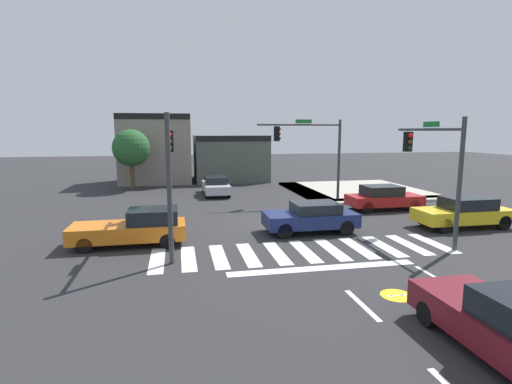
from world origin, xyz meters
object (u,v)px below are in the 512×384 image
car_orange (135,228)px  roadside_tree (131,148)px  car_navy (311,217)px  car_yellow (464,212)px  traffic_signal_southwest (169,158)px  car_silver (216,186)px  traffic_signal_southeast (434,157)px  traffic_signal_northeast (311,144)px  car_red (383,197)px

car_orange → roadside_tree: bearing=-83.8°
car_navy → car_yellow: bearing=175.4°
traffic_signal_southwest → roadside_tree: (-3.30, 17.03, -0.31)m
car_silver → car_orange: bearing=-20.4°
car_orange → traffic_signal_southeast: bearing=172.7°
traffic_signal_southwest → traffic_signal_northeast: (8.94, 8.84, 0.20)m
car_yellow → car_orange: bearing=-0.4°
traffic_signal_southwest → car_orange: traffic_signal_southwest is taller
car_navy → car_silver: bearing=-74.2°
car_red → roadside_tree: size_ratio=0.90×
traffic_signal_southeast → traffic_signal_southwest: bearing=85.8°
traffic_signal_northeast → car_navy: bearing=71.5°
car_orange → car_red: 14.81m
car_orange → car_red: bearing=-161.4°
traffic_signal_southwest → car_orange: (-1.53, 0.81, -2.95)m
car_red → roadside_tree: bearing=144.0°
car_red → traffic_signal_northeast: bearing=137.3°
car_navy → car_orange: bearing=3.6°
traffic_signal_southwest → car_yellow: size_ratio=1.14×
traffic_signal_southeast → car_silver: 16.42m
car_yellow → car_orange: 15.69m
traffic_signal_southwest → car_silver: bearing=-13.1°
traffic_signal_southwest → roadside_tree: bearing=11.0°
car_silver → car_red: 12.13m
car_yellow → roadside_tree: roadside_tree is taller
car_silver → traffic_signal_northeast: bearing=53.5°
traffic_signal_southeast → car_red: 7.10m
car_silver → car_navy: car_navy is taller
traffic_signal_southeast → car_red: bearing=-11.9°
car_red → car_navy: bearing=-145.2°
traffic_signal_southwest → car_silver: size_ratio=1.24×
roadside_tree → car_yellow: bearing=-43.1°
traffic_signal_northeast → car_yellow: size_ratio=1.21×
traffic_signal_southwest → traffic_signal_northeast: traffic_signal_northeast is taller
traffic_signal_southeast → roadside_tree: 22.97m
traffic_signal_northeast → car_yellow: traffic_signal_northeast is taller
car_red → car_orange: bearing=-161.4°
car_silver → car_red: bearing=51.0°
car_silver → traffic_signal_southeast: bearing=30.1°
car_silver → roadside_tree: 7.92m
traffic_signal_southwest → car_yellow: bearing=-87.2°
traffic_signal_northeast → car_orange: 13.56m
car_yellow → car_orange: car_yellow is taller
traffic_signal_southeast → car_navy: (-4.74, 2.13, -2.89)m
traffic_signal_southeast → car_red: (1.34, 6.36, -2.87)m
car_orange → roadside_tree: (-1.77, 16.22, 2.63)m
roadside_tree → car_orange: bearing=-83.8°
car_navy → traffic_signal_northeast: bearing=-108.5°
car_orange → traffic_signal_southwest: bearing=152.0°
traffic_signal_southwest → car_navy: (6.42, 1.32, -2.95)m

